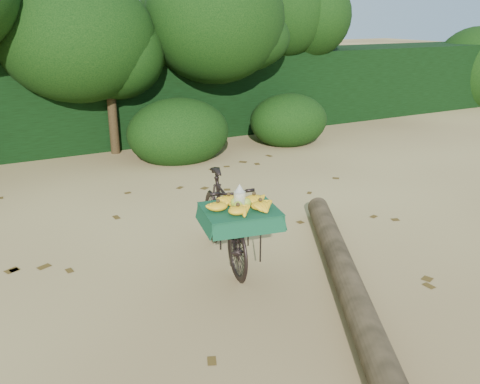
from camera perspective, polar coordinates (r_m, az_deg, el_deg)
ground at (r=5.70m, az=-5.13°, el=-8.47°), size 80.00×80.00×0.00m
vendor_bicycle at (r=5.63m, az=-1.79°, el=-2.93°), size 0.90×1.82×1.02m
fallen_log at (r=5.40m, az=11.60°, el=-8.86°), size 2.00×3.47×0.27m
hedge_backdrop at (r=11.27m, az=-18.00°, el=9.54°), size 26.00×1.80×1.80m
tree_row at (r=10.27m, az=-21.46°, el=14.48°), size 14.50×2.00×4.00m
bush_clumps at (r=9.55m, az=-12.54°, el=5.60°), size 8.80×1.70×0.90m
leaf_litter at (r=6.24m, az=-7.47°, el=-5.92°), size 7.00×7.30×0.01m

